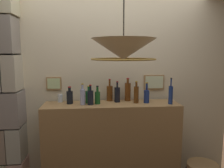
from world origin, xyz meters
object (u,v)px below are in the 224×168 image
Objects in this scene: liquor_bottle_sherry at (136,94)px; liquor_bottle_rum at (110,93)px; liquor_bottle_vodka at (83,96)px; liquor_bottle_amaro at (117,94)px; liquor_bottle_whiskey at (91,97)px; liquor_bottle_scotch at (89,97)px; pendant_lamp at (123,50)px; liquor_bottle_gin at (147,96)px; liquor_bottle_port at (171,94)px; glass_tumbler_rocks at (60,98)px; liquor_bottle_tequila at (128,91)px; liquor_bottle_brandy at (97,97)px; liquor_bottle_rye at (70,97)px.

liquor_bottle_sherry is 0.96× the size of liquor_bottle_rum.
liquor_bottle_rum is 0.39m from liquor_bottle_vodka.
liquor_bottle_amaro is 0.35m from liquor_bottle_whiskey.
liquor_bottle_rum is 1.31× the size of liquor_bottle_scotch.
liquor_bottle_whiskey is (-0.33, -0.11, -0.01)m from liquor_bottle_amaro.
liquor_bottle_gin is at bearing 58.58° from pendant_lamp.
liquor_bottle_scotch is 0.95m from pendant_lamp.
liquor_bottle_vodka is at bearing 176.74° from liquor_bottle_port.
liquor_bottle_sherry is at bearing -179.99° from liquor_bottle_gin.
glass_tumbler_rocks is (-1.35, 0.23, -0.07)m from liquor_bottle_port.
liquor_bottle_whiskey is (-0.48, -0.18, -0.03)m from liquor_bottle_tequila.
liquor_bottle_brandy is at bearing -135.68° from liquor_bottle_rum.
liquor_bottle_gin is at bearing 0.01° from liquor_bottle_sherry.
liquor_bottle_whiskey reaches higher than liquor_bottle_brandy.
glass_tumbler_rocks is (-0.72, 0.07, -0.05)m from liquor_bottle_amaro.
liquor_bottle_whiskey reaches higher than glass_tumbler_rocks.
liquor_bottle_rum is (0.50, 0.11, 0.02)m from liquor_bottle_rye.
liquor_bottle_amaro is (-0.15, -0.07, -0.02)m from liquor_bottle_tequila.
liquor_bottle_sherry is 0.59m from liquor_bottle_scotch.
liquor_bottle_gin is 0.72m from liquor_bottle_scotch.
liquor_bottle_rye is at bearing -176.42° from liquor_bottle_scotch.
liquor_bottle_brandy is (0.34, -0.04, -0.00)m from liquor_bottle_rye.
liquor_bottle_port reaches higher than liquor_bottle_gin.
liquor_bottle_scotch is at bearing 3.58° from liquor_bottle_rye.
liquor_bottle_scotch is (-0.27, -0.10, -0.02)m from liquor_bottle_rum.
liquor_bottle_rye is at bearing 156.59° from liquor_bottle_vodka.
liquor_bottle_vodka is (-0.57, -0.17, -0.02)m from liquor_bottle_tequila.
liquor_bottle_port reaches higher than liquor_bottle_whiskey.
glass_tumbler_rocks is at bearing 174.26° from liquor_bottle_amaro.
liquor_bottle_rye is at bearing 172.73° from liquor_bottle_brandy.
liquor_bottle_scotch is 0.85× the size of liquor_bottle_vodka.
liquor_bottle_tequila is at bearing 9.95° from liquor_bottle_scotch.
liquor_bottle_vodka is at bearing 172.87° from liquor_bottle_whiskey.
liquor_bottle_sherry is at bearing -26.20° from liquor_bottle_rum.
liquor_bottle_amaro is 2.71× the size of glass_tumbler_rocks.
liquor_bottle_sherry reaches higher than glass_tumbler_rocks.
pendant_lamp is at bearing -102.60° from liquor_bottle_tequila.
liquor_bottle_sherry is 0.13m from liquor_bottle_gin.
pendant_lamp is at bearing -64.43° from liquor_bottle_scotch.
liquor_bottle_port is at bearing -17.82° from liquor_bottle_gin.
liquor_bottle_rye is 0.80× the size of liquor_bottle_amaro.
glass_tumbler_rocks is at bearing 172.28° from liquor_bottle_gin.
liquor_bottle_port is (0.41, -0.09, 0.01)m from liquor_bottle_sherry.
pendant_lamp reaches higher than liquor_bottle_brandy.
liquor_bottle_brandy is at bearing 24.14° from liquor_bottle_whiskey.
liquor_bottle_sherry is at bearing 67.97° from pendant_lamp.
liquor_bottle_vodka is at bearing -151.54° from liquor_bottle_rum.
glass_tumbler_rocks is (-0.95, 0.15, -0.06)m from liquor_bottle_sherry.
liquor_bottle_rum reaches higher than liquor_bottle_whiskey.
liquor_bottle_scotch is at bearing 50.01° from liquor_bottle_vodka.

